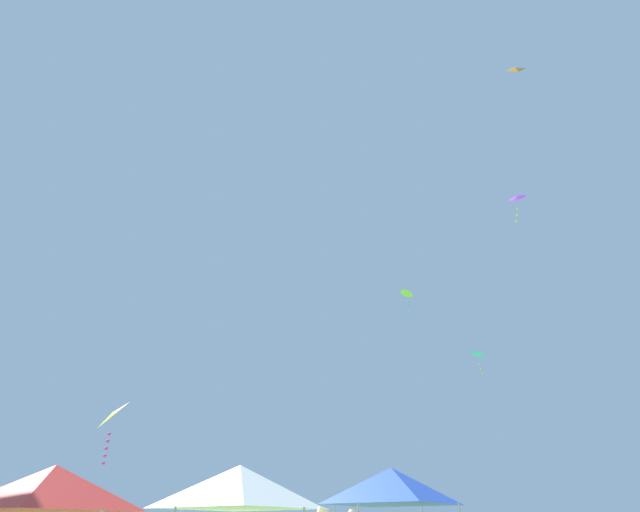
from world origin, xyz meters
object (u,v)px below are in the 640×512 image
(canopy_tent_red, at_px, (52,488))
(canopy_tent_white, at_px, (239,487))
(kite_purple_delta, at_px, (517,198))
(kite_orange_diamond, at_px, (516,68))
(canopy_tent_blue, at_px, (392,486))
(kite_cyan_diamond, at_px, (478,355))
(kite_lime_delta, at_px, (407,293))
(kite_yellow_diamond, at_px, (111,418))

(canopy_tent_red, height_order, canopy_tent_white, canopy_tent_white)
(canopy_tent_white, height_order, kite_purple_delta, kite_purple_delta)
(kite_orange_diamond, bearing_deg, canopy_tent_white, -178.01)
(canopy_tent_blue, bearing_deg, canopy_tent_white, -143.78)
(canopy_tent_white, distance_m, kite_orange_diamond, 19.21)
(canopy_tent_red, bearing_deg, kite_cyan_diamond, 42.87)
(canopy_tent_white, xyz_separation_m, kite_orange_diamond, (10.36, 0.36, 16.17))
(kite_purple_delta, bearing_deg, kite_orange_diamond, -120.17)
(kite_lime_delta, xyz_separation_m, kite_orange_diamond, (0.94, -12.06, 5.20))
(kite_yellow_diamond, relative_size, kite_cyan_diamond, 1.65)
(canopy_tent_red, height_order, canopy_tent_blue, canopy_tent_blue)
(kite_purple_delta, bearing_deg, kite_lime_delta, 171.51)
(canopy_tent_red, height_order, kite_lime_delta, kite_lime_delta)
(kite_purple_delta, xyz_separation_m, kite_cyan_diamond, (-0.15, 7.45, -7.89))
(canopy_tent_blue, bearing_deg, kite_lime_delta, 63.53)
(kite_cyan_diamond, bearing_deg, kite_lime_delta, -138.45)
(canopy_tent_white, relative_size, kite_yellow_diamond, 1.18)
(kite_yellow_diamond, bearing_deg, canopy_tent_white, -68.23)
(canopy_tent_white, relative_size, kite_lime_delta, 2.41)
(canopy_tent_white, bearing_deg, kite_cyan_diamond, 48.54)
(canopy_tent_blue, distance_m, kite_lime_delta, 14.40)
(canopy_tent_red, height_order, kite_yellow_diamond, kite_yellow_diamond)
(canopy_tent_red, distance_m, canopy_tent_white, 4.17)
(kite_lime_delta, relative_size, kite_cyan_diamond, 0.81)
(canopy_tent_white, distance_m, kite_purple_delta, 26.78)
(kite_purple_delta, relative_size, kite_cyan_diamond, 1.28)
(kite_yellow_diamond, distance_m, kite_orange_diamond, 24.16)
(canopy_tent_red, xyz_separation_m, kite_orange_diamond, (14.50, 0.82, 16.27))
(kite_purple_delta, height_order, kite_cyan_diamond, kite_purple_delta)
(canopy_tent_white, height_order, kite_cyan_diamond, kite_cyan_diamond)
(canopy_tent_white, height_order, kite_lime_delta, kite_lime_delta)
(kite_yellow_diamond, bearing_deg, kite_purple_delta, -6.34)
(canopy_tent_white, distance_m, canopy_tent_blue, 6.32)
(canopy_tent_red, relative_size, kite_cyan_diamond, 1.88)
(kite_orange_diamond, bearing_deg, canopy_tent_blue, 147.38)
(canopy_tent_red, bearing_deg, kite_orange_diamond, 3.25)
(canopy_tent_white, distance_m, kite_lime_delta, 19.06)
(canopy_tent_red, xyz_separation_m, kite_lime_delta, (13.56, 12.88, 11.07))
(canopy_tent_red, bearing_deg, kite_lime_delta, 43.54)
(canopy_tent_white, height_order, canopy_tent_blue, canopy_tent_blue)
(kite_orange_diamond, bearing_deg, kite_lime_delta, 94.46)
(kite_yellow_diamond, distance_m, kite_purple_delta, 26.24)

